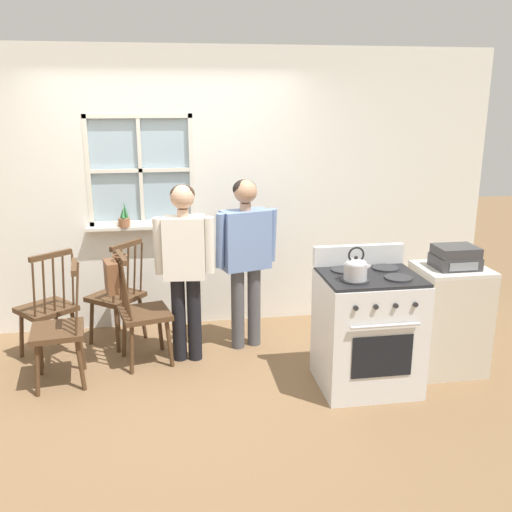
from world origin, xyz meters
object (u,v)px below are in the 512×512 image
Objects in this scene: chair_by_window at (142,314)px; chair_center_cluster at (60,330)px; person_teen_center at (246,248)px; stereo at (455,257)px; handbag at (112,276)px; person_elderly_left at (184,258)px; potted_plant at (124,219)px; chair_near_stove at (118,297)px; side_counter at (448,319)px; stove at (367,330)px; kettle at (356,268)px; chair_near_wall at (48,309)px.

chair_center_cluster is at bearing 99.66° from chair_by_window.
person_teen_center reaches higher than stereo.
stereo reaches higher than handbag.
potted_plant is (-0.53, 0.79, 0.19)m from person_elderly_left.
chair_near_stove is 2.94m from side_counter.
chair_by_window is 1.04m from potted_plant.
stove is 3.53× the size of handbag.
side_counter is (2.75, -0.48, -0.36)m from handbag.
chair_center_cluster is 1.09× the size of side_counter.
person_elderly_left reaches higher than kettle.
chair_near_wall is 0.54m from chair_center_cluster.
person_teen_center is (1.55, 0.46, 0.49)m from chair_center_cluster.
side_counter is at bearing 12.21° from stove.
person_elderly_left is (0.61, -0.47, 0.48)m from chair_near_stove.
stove reaches higher than chair_near_stove.
kettle is 1.01× the size of potted_plant.
potted_plant is at bearing 153.84° from side_counter.
chair_by_window is 1.06m from person_teen_center.
stove is (2.58, -0.93, 0.03)m from chair_near_wall.
chair_near_wall is at bearing 166.71° from stereo.
chair_by_window is at bearing 13.47° from handbag.
person_teen_center is at bearing 12.11° from handbag.
chair_center_cluster is 4.01× the size of potted_plant.
chair_near_wall is 3.47m from stereo.
potted_plant is at bearing 153.48° from stereo.
person_teen_center is 6.26× the size of kettle.
potted_plant is at bearing 135.38° from person_teen_center.
kettle is at bearing -72.71° from person_teen_center.
potted_plant is (0.08, 0.31, 0.67)m from chair_near_stove.
chair_by_window is 0.53m from chair_near_stove.
side_counter is 0.54m from stereo.
kettle is (1.83, -1.30, 0.58)m from chair_near_stove.
kettle reaches higher than stereo.
person_elderly_left reaches higher than chair_by_window.
stereo is at bearing -10.28° from handbag.
chair_near_stove is at bearing 159.63° from stereo.
person_teen_center is (1.16, -0.28, 0.49)m from chair_near_stove.
side_counter is at bearing 90.00° from stereo.
chair_center_cluster is at bearing 169.84° from stove.
person_teen_center is 5.04× the size of handbag.
person_teen_center reaches higher than potted_plant.
chair_by_window and handbag have the same top height.
person_elderly_left is at bearing -103.84° from chair_by_window.
handbag is (-0.60, -0.05, -0.11)m from person_elderly_left.
chair_near_wall is at bearing 60.48° from chair_by_window.
chair_center_cluster is 0.84m from chair_near_stove.
stove is at bearing -62.72° from person_teen_center.
stereo is at bearing 10.72° from stove.
side_counter is (0.93, 0.30, -0.57)m from kettle.
person_elderly_left is 5.03× the size of handbag.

